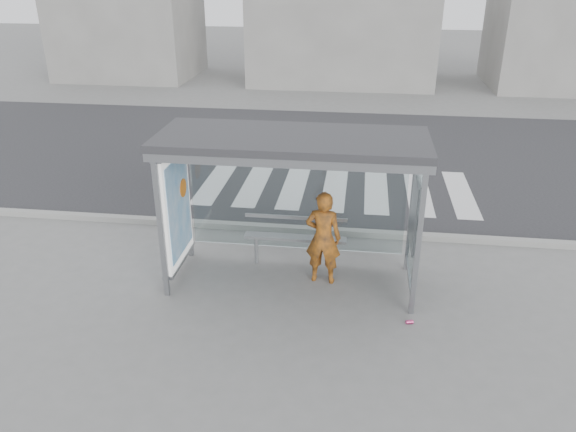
# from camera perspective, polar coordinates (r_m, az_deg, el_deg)

# --- Properties ---
(ground) EXTENTS (80.00, 80.00, 0.00)m
(ground) POSITION_cam_1_polar(r_m,az_deg,el_deg) (9.83, 0.36, -6.63)
(ground) COLOR slate
(ground) RESTS_ON ground
(road) EXTENTS (30.00, 10.00, 0.01)m
(road) POSITION_cam_1_polar(r_m,az_deg,el_deg) (16.20, 3.53, 6.22)
(road) COLOR #262628
(road) RESTS_ON ground
(curb) EXTENTS (30.00, 0.18, 0.12)m
(curb) POSITION_cam_1_polar(r_m,az_deg,el_deg) (11.51, 1.60, -1.38)
(curb) COLOR gray
(curb) RESTS_ON ground
(crosswalk) EXTENTS (6.55, 3.00, 0.00)m
(crosswalk) POSITION_cam_1_polar(r_m,az_deg,el_deg) (13.83, 4.80, 2.88)
(crosswalk) COLOR silver
(crosswalk) RESTS_ON ground
(bus_shelter) EXTENTS (4.25, 1.65, 2.62)m
(bus_shelter) POSITION_cam_1_polar(r_m,az_deg,el_deg) (9.08, -1.89, 4.51)
(bus_shelter) COLOR gray
(bus_shelter) RESTS_ON ground
(building_left) EXTENTS (6.00, 5.00, 6.00)m
(building_left) POSITION_cam_1_polar(r_m,az_deg,el_deg) (28.65, -16.04, 19.51)
(building_left) COLOR gray
(building_left) RESTS_ON ground
(building_center) EXTENTS (8.00, 5.00, 5.00)m
(building_center) POSITION_cam_1_polar(r_m,az_deg,el_deg) (26.49, 5.61, 18.85)
(building_center) COLOR gray
(building_center) RESTS_ON ground
(building_right) EXTENTS (5.00, 5.00, 7.00)m
(building_right) POSITION_cam_1_polar(r_m,az_deg,el_deg) (27.56, 25.87, 19.00)
(building_right) COLOR gray
(building_right) RESTS_ON ground
(person) EXTENTS (0.64, 0.45, 1.66)m
(person) POSITION_cam_1_polar(r_m,az_deg,el_deg) (9.48, 3.60, -2.21)
(person) COLOR orange
(person) RESTS_ON ground
(bench) EXTENTS (1.84, 0.22, 0.95)m
(bench) POSITION_cam_1_polar(r_m,az_deg,el_deg) (10.07, 0.74, -2.19)
(bench) COLOR gray
(bench) RESTS_ON ground
(soda_can) EXTENTS (0.13, 0.09, 0.06)m
(soda_can) POSITION_cam_1_polar(r_m,az_deg,el_deg) (8.96, 12.24, -10.47)
(soda_can) COLOR #C03871
(soda_can) RESTS_ON ground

